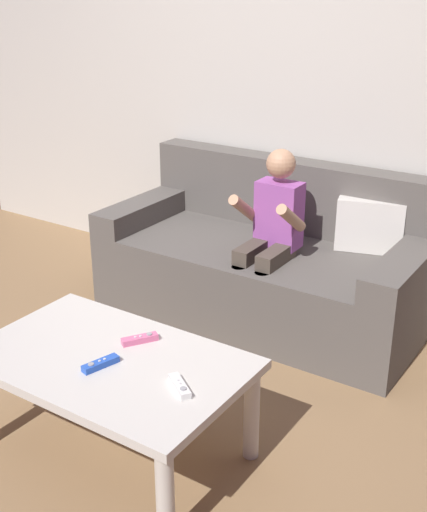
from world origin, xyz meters
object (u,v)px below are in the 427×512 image
couch (268,264)px  coffee_table (110,371)px  person_seated_on_couch (270,232)px  game_remote_blue_near_edge (100,364)px  game_remote_pink_far_corner (140,339)px  game_remote_white_center (180,386)px

couch → coffee_table: bearing=-86.1°
person_seated_on_couch → coffee_table: person_seated_on_couch is taller
game_remote_blue_near_edge → coffee_table: bearing=106.1°
couch → coffee_table: 1.38m
coffee_table → game_remote_pink_far_corner: (0.02, 0.15, 0.07)m
person_seated_on_couch → game_remote_pink_far_corner: (0.01, -1.04, -0.11)m
game_remote_blue_near_edge → game_remote_pink_far_corner: 0.21m
coffee_table → game_remote_pink_far_corner: game_remote_pink_far_corner is taller
game_remote_pink_far_corner → game_remote_blue_near_edge: bearing=-91.4°
coffee_table → game_remote_blue_near_edge: size_ratio=6.98×
game_remote_blue_near_edge → game_remote_white_center: (0.32, 0.04, 0.00)m
couch → game_remote_white_center: bearing=-72.9°
game_remote_white_center → coffee_table: bearing=176.4°
game_remote_white_center → game_remote_pink_far_corner: same height
coffee_table → game_remote_white_center: (0.34, -0.02, 0.07)m
coffee_table → person_seated_on_couch: bearing=89.5°
coffee_table → game_remote_blue_near_edge: game_remote_blue_near_edge is taller
couch → game_remote_blue_near_edge: 1.45m
coffee_table → game_remote_pink_far_corner: size_ratio=7.37×
couch → coffee_table: (0.09, -1.37, 0.08)m
coffee_table → game_remote_white_center: game_remote_white_center is taller
person_seated_on_couch → game_remote_blue_near_edge: (0.01, -1.26, -0.11)m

